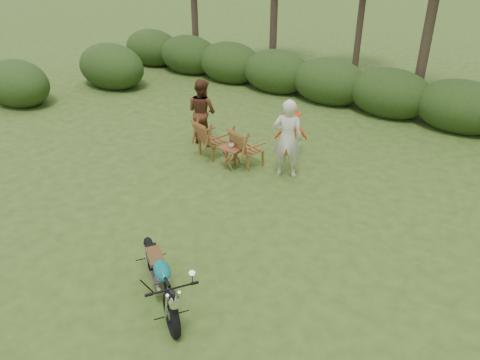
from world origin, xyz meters
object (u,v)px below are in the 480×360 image
Objects in this scene: lawn_chair_right at (249,165)px; adult_a at (286,175)px; side_table at (232,158)px; motorcycle at (162,298)px; adult_b at (203,142)px; child at (290,154)px; lawn_chair_left at (214,156)px; cup at (232,145)px.

adult_a is (1.01, 0.05, 0.00)m from lawn_chair_right.
side_table is 1.34m from adult_a.
motorcycle is 1.15× the size of adult_b.
adult_b reaches higher than child.
lawn_chair_right and lawn_chair_left have the same top height.
lawn_chair_left is 0.57× the size of adult_b.
cup is 1.43m from adult_a.
adult_a reaches higher than lawn_chair_left.
lawn_chair_right is at bearing 171.18° from adult_b.
side_table is 0.29× the size of adult_a.
cup reaches higher than lawn_chair_left.
side_table is at bearing 30.22° from child.
adult_b is at bearing -16.05° from child.
motorcycle is 2.02× the size of lawn_chair_right.
lawn_chair_left is at bearing 5.54° from child.
adult_a is at bearing 82.09° from child.
lawn_chair_right is at bearing -159.91° from lawn_chair_left.
cup is 0.07× the size of adult_a.
adult_b reaches higher than side_table.
cup reaches higher than side_table.
motorcycle is 15.63× the size of cup.
lawn_chair_left is at bearing 152.35° from motorcycle.
motorcycle is at bearing 134.09° from lawn_chair_left.
lawn_chair_right is 0.73m from cup.
lawn_chair_left is at bearing -18.32° from adult_a.
lawn_chair_left is 1.93m from child.
cup is at bearing 175.50° from lawn_chair_left.
cup is at bearing -4.12° from adult_a.
lawn_chair_left is at bearing 160.97° from side_table.
cup is at bearing 157.44° from adult_b.
motorcycle reaches higher than lawn_chair_left.
motorcycle is 4.53m from side_table.
motorcycle is 2.02× the size of lawn_chair_left.
side_table is 0.31× the size of adult_b.
side_table is at bearing 175.37° from lawn_chair_left.
adult_b is (-3.29, 4.94, 0.00)m from motorcycle.
lawn_chair_right is 0.79× the size of child.
child is at bearing -86.92° from adult_a.
lawn_chair_left is at bearing 161.10° from cup.
lawn_chair_right is 0.53× the size of adult_a.
lawn_chair_right is at bearing 32.54° from child.
side_table is 1.67m from child.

